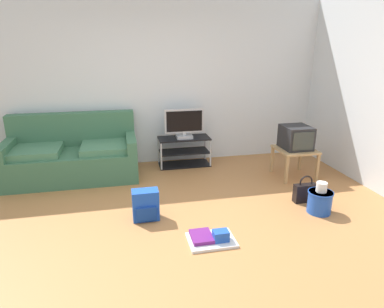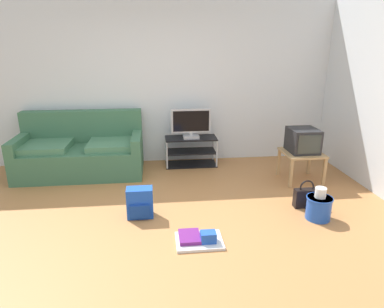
{
  "view_description": "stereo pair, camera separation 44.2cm",
  "coord_description": "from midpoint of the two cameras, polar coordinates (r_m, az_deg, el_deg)",
  "views": [
    {
      "loc": [
        -0.41,
        -3.2,
        1.98
      ],
      "look_at": [
        0.49,
        1.0,
        0.56
      ],
      "focal_mm": 31.4,
      "sensor_mm": 36.0,
      "label": 1
    },
    {
      "loc": [
        0.02,
        -3.27,
        1.98
      ],
      "look_at": [
        0.49,
        1.0,
        0.56
      ],
      "focal_mm": 31.4,
      "sensor_mm": 36.0,
      "label": 2
    }
  ],
  "objects": [
    {
      "name": "ground_plane",
      "position": [
        3.81,
        -7.61,
        -13.45
      ],
      "size": [
        9.0,
        9.8,
        0.02
      ],
      "primitive_type": "cube",
      "color": "#B27542"
    },
    {
      "name": "wall_back",
      "position": [
        5.73,
        -10.31,
        11.65
      ],
      "size": [
        9.0,
        0.1,
        2.7
      ],
      "primitive_type": "cube",
      "color": "silver",
      "rests_on": "ground_plane"
    },
    {
      "name": "wall_right",
      "position": [
        5.25,
        26.57,
        9.48
      ],
      "size": [
        0.1,
        3.6,
        2.7
      ],
      "primitive_type": "cube",
      "color": "silver",
      "rests_on": "ground_plane"
    },
    {
      "name": "couch",
      "position": [
        5.52,
        -21.72,
        -0.35
      ],
      "size": [
        1.91,
        0.91,
        0.95
      ],
      "color": "#3D6B4C",
      "rests_on": "ground_plane"
    },
    {
      "name": "tv_stand",
      "position": [
        5.69,
        -3.57,
        0.41
      ],
      "size": [
        0.86,
        0.4,
        0.48
      ],
      "color": "black",
      "rests_on": "ground_plane"
    },
    {
      "name": "flat_tv",
      "position": [
        5.54,
        -3.63,
        5.1
      ],
      "size": [
        0.65,
        0.22,
        0.49
      ],
      "color": "#B2B2B7",
      "rests_on": "tv_stand"
    },
    {
      "name": "side_table",
      "position": [
        5.31,
        14.85,
        0.18
      ],
      "size": [
        0.56,
        0.56,
        0.45
      ],
      "color": "tan",
      "rests_on": "ground_plane"
    },
    {
      "name": "crt_tv",
      "position": [
        5.26,
        14.98,
        2.72
      ],
      "size": [
        0.4,
        0.44,
        0.35
      ],
      "color": "#232326",
      "rests_on": "side_table"
    },
    {
      "name": "backpack",
      "position": [
        4.04,
        -11.04,
        -8.6
      ],
      "size": [
        0.31,
        0.25,
        0.37
      ],
      "rotation": [
        0.0,
        0.0,
        0.2
      ],
      "color": "blue",
      "rests_on": "ground_plane"
    },
    {
      "name": "handbag",
      "position": [
        4.58,
        16.05,
        -6.3
      ],
      "size": [
        0.3,
        0.11,
        0.36
      ],
      "rotation": [
        0.0,
        0.0,
        0.2
      ],
      "color": "black",
      "rests_on": "ground_plane"
    },
    {
      "name": "cleaning_bucket",
      "position": [
        4.33,
        18.2,
        -7.52
      ],
      "size": [
        0.3,
        0.3,
        0.4
      ],
      "color": "blue",
      "rests_on": "ground_plane"
    },
    {
      "name": "floor_tray",
      "position": [
        3.62,
        -0.37,
        -14.22
      ],
      "size": [
        0.49,
        0.36,
        0.14
      ],
      "color": "silver",
      "rests_on": "ground_plane"
    }
  ]
}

